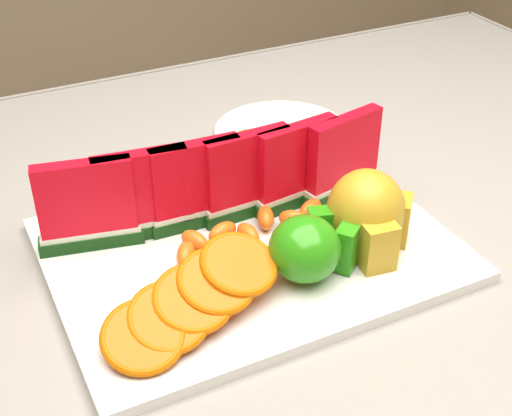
% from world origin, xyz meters
% --- Properties ---
extents(table, '(1.40, 0.90, 0.75)m').
position_xyz_m(table, '(0.00, 0.00, 0.65)').
color(table, '#513B1E').
rests_on(table, ground).
extents(tablecloth, '(1.53, 1.03, 0.20)m').
position_xyz_m(tablecloth, '(0.00, 0.00, 0.72)').
color(tablecloth, slate).
rests_on(tablecloth, table).
extents(platter, '(0.40, 0.30, 0.01)m').
position_xyz_m(platter, '(0.04, 0.01, 0.76)').
color(platter, silver).
rests_on(platter, tablecloth).
extents(apple_cluster, '(0.10, 0.08, 0.06)m').
position_xyz_m(apple_cluster, '(0.07, -0.06, 0.80)').
color(apple_cluster, '#1D7713').
rests_on(apple_cluster, platter).
extents(pear_cluster, '(0.10, 0.10, 0.09)m').
position_xyz_m(pear_cluster, '(0.15, -0.04, 0.81)').
color(pear_cluster, '#B07119').
rests_on(pear_cluster, platter).
extents(side_plate, '(0.21, 0.21, 0.01)m').
position_xyz_m(side_plate, '(0.19, 0.22, 0.76)').
color(side_plate, silver).
rests_on(side_plate, tablecloth).
extents(watermelon_row, '(0.39, 0.07, 0.10)m').
position_xyz_m(watermelon_row, '(0.04, 0.06, 0.82)').
color(watermelon_row, '#0D4015').
rests_on(watermelon_row, platter).
extents(orange_fan_front, '(0.19, 0.12, 0.05)m').
position_xyz_m(orange_fan_front, '(-0.05, -0.07, 0.80)').
color(orange_fan_front, '#C63704').
rests_on(orange_fan_front, platter).
extents(orange_fan_back, '(0.30, 0.12, 0.05)m').
position_xyz_m(orange_fan_back, '(0.02, 0.13, 0.79)').
color(orange_fan_back, '#C63704').
rests_on(orange_fan_back, platter).
extents(tangerine_segments, '(0.18, 0.06, 0.02)m').
position_xyz_m(tangerine_segments, '(0.04, 0.02, 0.78)').
color(tangerine_segments, orange).
rests_on(tangerine_segments, platter).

